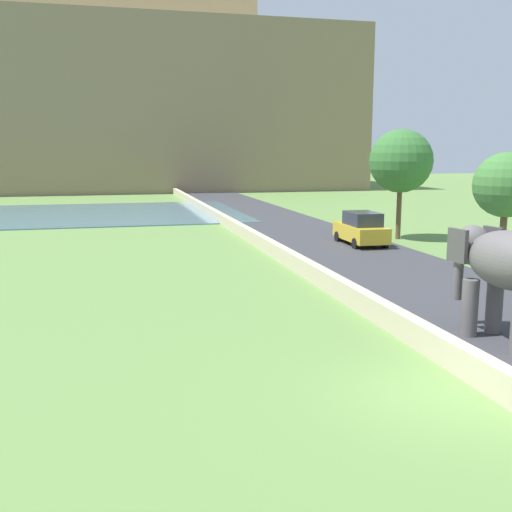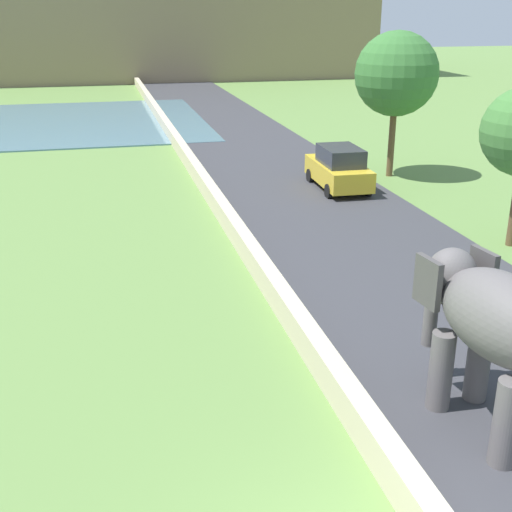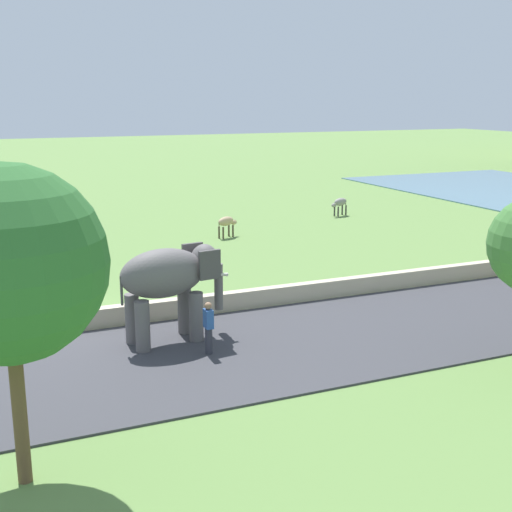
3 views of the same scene
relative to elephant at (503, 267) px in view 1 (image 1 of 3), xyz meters
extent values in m
plane|color=#608442|center=(-3.40, -2.66, -2.04)|extent=(220.00, 220.00, 0.00)
cube|color=#38383D|center=(1.60, 17.34, -2.01)|extent=(7.00, 120.00, 0.06)
cube|color=beige|center=(-2.20, 15.34, -1.69)|extent=(0.40, 110.00, 0.68)
cube|color=slate|center=(-17.40, 35.97, -2.00)|extent=(36.00, 18.00, 0.08)
cube|color=#897556|center=(-9.40, 71.33, 8.17)|extent=(64.00, 28.00, 20.42)
cube|color=tan|center=(-9.40, 71.33, 21.39)|extent=(39.45, 8.00, 6.00)
cylinder|color=tan|center=(-9.40, 71.33, 22.20)|extent=(4.40, 4.40, 7.63)
cylinder|color=tan|center=(7.37, 71.33, 22.19)|extent=(4.34, 4.34, 7.62)
ellipsoid|color=#605B5B|center=(0.03, -0.22, 0.20)|extent=(1.74, 2.86, 1.50)
cylinder|color=#605B5B|center=(-0.50, 0.59, -1.24)|extent=(0.44, 0.44, 1.60)
cylinder|color=#605B5B|center=(0.33, 0.70, -1.24)|extent=(0.44, 0.44, 1.60)
ellipsoid|color=#605B5B|center=(-0.15, 1.18, 0.39)|extent=(1.11, 1.02, 1.10)
cube|color=#484444|center=(-0.73, 0.97, 0.43)|extent=(0.21, 0.71, 0.90)
cube|color=#484444|center=(0.46, 1.13, 0.43)|extent=(0.21, 0.71, 0.90)
cylinder|color=#605B5B|center=(-0.22, 1.65, -0.50)|extent=(0.28, 0.28, 1.50)
cone|color=silver|center=(-0.42, 1.56, -0.05)|extent=(0.19, 0.57, 0.17)
cone|color=silver|center=(0.01, 1.61, -0.05)|extent=(0.19, 0.57, 0.17)
cube|color=gold|center=(3.18, 16.09, -1.34)|extent=(1.81, 4.04, 0.80)
cube|color=#2D333D|center=(3.17, 15.89, -0.59)|extent=(1.50, 2.24, 0.70)
cylinder|color=black|center=(2.41, 17.41, -1.74)|extent=(0.20, 0.60, 0.60)
cylinder|color=black|center=(4.02, 17.37, -1.74)|extent=(0.20, 0.60, 0.60)
cylinder|color=black|center=(2.34, 14.81, -1.74)|extent=(0.20, 0.60, 0.60)
cylinder|color=black|center=(3.95, 14.77, -1.74)|extent=(0.20, 0.60, 0.60)
cylinder|color=brown|center=(6.15, 8.40, -0.71)|extent=(0.28, 0.28, 2.64)
sphere|color=#427A38|center=(6.15, 8.40, 1.55)|extent=(2.68, 2.68, 2.68)
cylinder|color=brown|center=(6.23, 17.79, -0.45)|extent=(0.28, 0.28, 3.16)
sphere|color=#387033|center=(6.23, 17.79, 2.37)|extent=(3.54, 3.54, 3.54)
camera|label=1|loc=(-9.75, -13.01, 2.92)|focal=41.83mm
camera|label=2|loc=(-6.28, -8.97, 5.07)|focal=46.63mm
camera|label=3|loc=(19.21, -5.50, 5.38)|focal=47.33mm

